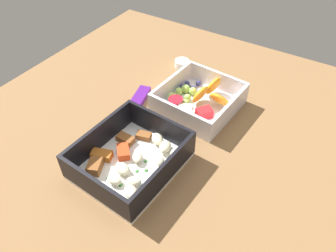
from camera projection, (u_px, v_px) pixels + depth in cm
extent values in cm
cube|color=brown|center=(172.00, 137.00, 61.66)|extent=(80.00, 80.00, 2.00)
cube|color=white|center=(131.00, 165.00, 55.01)|extent=(18.10, 15.83, 0.60)
cube|color=black|center=(94.00, 187.00, 48.25)|extent=(1.62, 14.69, 4.91)
cube|color=black|center=(160.00, 126.00, 57.98)|extent=(1.62, 14.69, 4.91)
cube|color=black|center=(99.00, 136.00, 56.10)|extent=(15.92, 1.70, 4.91)
cube|color=black|center=(164.00, 174.00, 50.13)|extent=(15.92, 1.70, 4.91)
ellipsoid|color=beige|center=(114.00, 180.00, 51.22)|extent=(1.93, 2.61, 1.24)
ellipsoid|color=beige|center=(131.00, 192.00, 49.35)|extent=(3.28, 3.51, 1.44)
ellipsoid|color=beige|center=(165.00, 147.00, 56.25)|extent=(3.19, 2.53, 1.42)
ellipsoid|color=beige|center=(122.00, 169.00, 52.65)|extent=(2.74, 3.38, 1.48)
ellipsoid|color=beige|center=(157.00, 139.00, 57.67)|extent=(3.30, 3.39, 1.40)
ellipsoid|color=beige|center=(138.00, 157.00, 54.66)|extent=(3.07, 2.99, 1.26)
ellipsoid|color=beige|center=(159.00, 160.00, 54.36)|extent=(2.71, 2.63, 1.11)
ellipsoid|color=beige|center=(134.00, 181.00, 51.06)|extent=(2.53, 2.90, 1.21)
ellipsoid|color=beige|center=(176.00, 153.00, 55.45)|extent=(2.47, 1.76, 1.21)
cube|color=brown|center=(95.00, 166.00, 53.24)|extent=(3.53, 3.05, 1.75)
cube|color=red|center=(123.00, 152.00, 55.78)|extent=(3.68, 3.62, 1.44)
cube|color=brown|center=(144.00, 136.00, 58.91)|extent=(2.25, 3.00, 1.04)
cube|color=#AD5B1E|center=(102.00, 155.00, 55.32)|extent=(2.88, 3.97, 1.33)
cube|color=brown|center=(125.00, 139.00, 58.21)|extent=(1.85, 3.26, 1.18)
cube|color=#387A33|center=(146.00, 161.00, 55.05)|extent=(0.60, 0.40, 0.20)
cube|color=#387A33|center=(109.00, 177.00, 52.57)|extent=(0.60, 0.40, 0.20)
cube|color=#387A33|center=(121.00, 185.00, 51.44)|extent=(0.60, 0.40, 0.20)
cube|color=#387A33|center=(138.00, 171.00, 53.44)|extent=(0.60, 0.40, 0.20)
cube|color=#387A33|center=(146.00, 170.00, 53.62)|extent=(0.60, 0.40, 0.20)
cube|color=white|center=(198.00, 106.00, 66.33)|extent=(16.06, 15.53, 0.60)
cube|color=white|center=(179.00, 116.00, 60.51)|extent=(1.74, 14.39, 4.10)
cube|color=white|center=(217.00, 80.00, 68.91)|extent=(1.74, 14.39, 4.10)
cube|color=white|center=(171.00, 85.00, 67.67)|extent=(13.77, 1.69, 4.10)
cube|color=white|center=(230.00, 110.00, 61.74)|extent=(13.77, 1.69, 4.10)
ellipsoid|color=orange|center=(220.00, 99.00, 63.90)|extent=(4.10, 4.60, 4.20)
ellipsoid|color=orange|center=(213.00, 86.00, 66.84)|extent=(4.76, 3.51, 4.55)
ellipsoid|color=orange|center=(200.00, 94.00, 64.87)|extent=(4.65, 3.59, 4.48)
cube|color=red|center=(204.00, 113.00, 62.88)|extent=(3.75, 3.61, 1.80)
cube|color=#F4EACC|center=(183.00, 112.00, 62.91)|extent=(4.20, 3.93, 2.02)
sphere|color=#9ECC60|center=(185.00, 103.00, 65.12)|extent=(1.71, 1.71, 1.71)
sphere|color=#9ECC60|center=(173.00, 97.00, 66.38)|extent=(1.98, 1.98, 1.98)
sphere|color=#9ECC60|center=(179.00, 91.00, 68.16)|extent=(1.59, 1.59, 1.59)
sphere|color=#9ECC60|center=(188.00, 97.00, 66.72)|extent=(1.48, 1.48, 1.48)
sphere|color=#9ECC60|center=(193.00, 91.00, 68.06)|extent=(1.70, 1.70, 1.70)
sphere|color=#9ECC60|center=(186.00, 89.00, 68.56)|extent=(1.86, 1.86, 1.86)
cone|color=red|center=(176.00, 104.00, 64.59)|extent=(2.92, 2.92, 2.34)
sphere|color=navy|center=(187.00, 84.00, 70.48)|extent=(1.18, 1.18, 1.18)
sphere|color=navy|center=(183.00, 86.00, 69.74)|extent=(1.16, 1.16, 1.16)
sphere|color=navy|center=(199.00, 83.00, 70.56)|extent=(1.18, 1.18, 1.18)
sphere|color=navy|center=(189.00, 87.00, 69.56)|extent=(1.07, 1.07, 1.07)
sphere|color=navy|center=(194.00, 88.00, 69.31)|extent=(1.12, 1.12, 1.12)
cube|color=#51197A|center=(140.00, 98.00, 67.84)|extent=(7.36, 3.93, 1.20)
cylinder|color=white|center=(182.00, 63.00, 77.00)|extent=(3.43, 3.43, 1.63)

